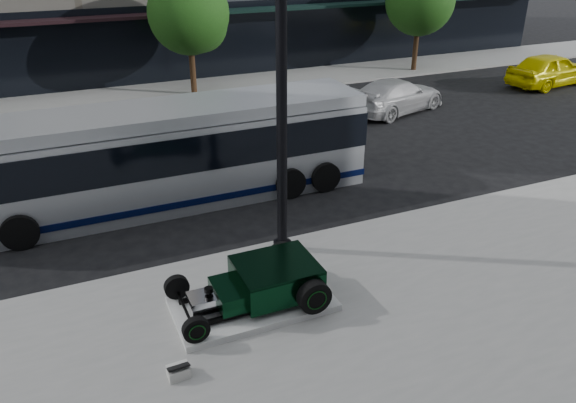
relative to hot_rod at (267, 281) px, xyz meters
name	(u,v)px	position (x,y,z in m)	size (l,w,h in m)	color
ground	(278,207)	(2.12, 4.45, -0.70)	(120.00, 120.00, 0.00)	black
sidewalk_far	(170,92)	(2.12, 18.45, -0.64)	(70.00, 4.00, 0.12)	gray
street_trees	(191,16)	(3.26, 17.52, 3.07)	(29.80, 3.80, 5.70)	black
display_plinth	(253,304)	(-0.33, 0.00, -0.50)	(3.40, 1.80, 0.15)	silver
hot_rod	(267,281)	(0.00, 0.00, 0.00)	(3.22, 2.00, 0.81)	black
info_plaque	(178,371)	(-2.31, -1.43, -0.45)	(0.41, 0.31, 0.31)	silver
lamppost	(282,101)	(1.21, 1.98, 3.30)	(0.46, 0.46, 8.40)	black
transit_bus	(168,154)	(-0.65, 6.21, 0.79)	(12.12, 2.88, 2.92)	#B4B8BE
white_sedan	(396,96)	(10.74, 11.21, 0.04)	(2.08, 5.11, 1.48)	silver
yellow_taxi	(550,70)	(20.68, 11.89, 0.16)	(2.03, 5.04, 1.72)	yellow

